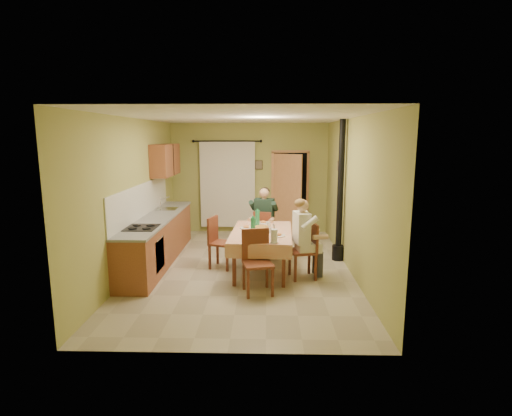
{
  "coord_description": "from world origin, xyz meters",
  "views": [
    {
      "loc": [
        0.44,
        -7.23,
        2.47
      ],
      "look_at": [
        0.25,
        0.1,
        1.15
      ],
      "focal_mm": 28.0,
      "sensor_mm": 36.0,
      "label": 1
    }
  ],
  "objects_px": {
    "chair_right": "(303,262)",
    "man_far": "(264,213)",
    "chair_far": "(264,240)",
    "chair_near": "(258,275)",
    "chair_left": "(221,253)",
    "man_right": "(303,229)",
    "stove_flue": "(340,210)",
    "dining_table": "(262,251)"
  },
  "relations": [
    {
      "from": "chair_far",
      "to": "chair_right",
      "type": "relative_size",
      "value": 0.95
    },
    {
      "from": "chair_far",
      "to": "chair_left",
      "type": "bearing_deg",
      "value": -116.98
    },
    {
      "from": "chair_far",
      "to": "chair_left",
      "type": "xyz_separation_m",
      "value": [
        -0.8,
        -0.94,
        0.0
      ]
    },
    {
      "from": "chair_far",
      "to": "chair_near",
      "type": "xyz_separation_m",
      "value": [
        -0.08,
        -2.17,
        0.0
      ]
    },
    {
      "from": "chair_left",
      "to": "stove_flue",
      "type": "xyz_separation_m",
      "value": [
        2.31,
        0.54,
        0.73
      ]
    },
    {
      "from": "dining_table",
      "to": "man_far",
      "type": "height_order",
      "value": "man_far"
    },
    {
      "from": "chair_right",
      "to": "chair_left",
      "type": "bearing_deg",
      "value": 58.86
    },
    {
      "from": "chair_near",
      "to": "stove_flue",
      "type": "relative_size",
      "value": 0.36
    },
    {
      "from": "man_right",
      "to": "stove_flue",
      "type": "xyz_separation_m",
      "value": [
        0.81,
        1.06,
        0.15
      ]
    },
    {
      "from": "chair_near",
      "to": "man_far",
      "type": "xyz_separation_m",
      "value": [
        0.08,
        2.19,
        0.59
      ]
    },
    {
      "from": "chair_right",
      "to": "man_far",
      "type": "bearing_deg",
      "value": 13.55
    },
    {
      "from": "chair_near",
      "to": "chair_right",
      "type": "xyz_separation_m",
      "value": [
        0.79,
        0.71,
        -0.0
      ]
    },
    {
      "from": "chair_far",
      "to": "chair_right",
      "type": "height_order",
      "value": "chair_right"
    },
    {
      "from": "chair_near",
      "to": "man_right",
      "type": "height_order",
      "value": "man_right"
    },
    {
      "from": "chair_near",
      "to": "chair_right",
      "type": "relative_size",
      "value": 1.02
    },
    {
      "from": "man_far",
      "to": "man_right",
      "type": "height_order",
      "value": "same"
    },
    {
      "from": "chair_right",
      "to": "man_far",
      "type": "relative_size",
      "value": 0.71
    },
    {
      "from": "man_far",
      "to": "stove_flue",
      "type": "height_order",
      "value": "stove_flue"
    },
    {
      "from": "chair_left",
      "to": "stove_flue",
      "type": "relative_size",
      "value": 0.35
    },
    {
      "from": "chair_near",
      "to": "stove_flue",
      "type": "bearing_deg",
      "value": -144.9
    },
    {
      "from": "chair_right",
      "to": "stove_flue",
      "type": "xyz_separation_m",
      "value": [
        0.8,
        1.06,
        0.73
      ]
    },
    {
      "from": "man_right",
      "to": "stove_flue",
      "type": "height_order",
      "value": "stove_flue"
    },
    {
      "from": "chair_far",
      "to": "dining_table",
      "type": "bearing_deg",
      "value": -78.31
    },
    {
      "from": "chair_near",
      "to": "man_right",
      "type": "bearing_deg",
      "value": -150.66
    },
    {
      "from": "man_right",
      "to": "chair_near",
      "type": "bearing_deg",
      "value": 120.25
    },
    {
      "from": "chair_left",
      "to": "man_right",
      "type": "distance_m",
      "value": 1.69
    },
    {
      "from": "stove_flue",
      "to": "chair_right",
      "type": "bearing_deg",
      "value": -127.0
    },
    {
      "from": "chair_right",
      "to": "man_right",
      "type": "relative_size",
      "value": 0.71
    },
    {
      "from": "chair_right",
      "to": "man_right",
      "type": "xyz_separation_m",
      "value": [
        -0.01,
        -0.0,
        0.59
      ]
    },
    {
      "from": "dining_table",
      "to": "chair_near",
      "type": "bearing_deg",
      "value": -90.13
    },
    {
      "from": "chair_near",
      "to": "chair_right",
      "type": "distance_m",
      "value": 1.06
    },
    {
      "from": "chair_near",
      "to": "chair_left",
      "type": "relative_size",
      "value": 1.03
    },
    {
      "from": "man_far",
      "to": "stove_flue",
      "type": "distance_m",
      "value": 1.57
    },
    {
      "from": "dining_table",
      "to": "man_right",
      "type": "height_order",
      "value": "man_right"
    },
    {
      "from": "dining_table",
      "to": "chair_left",
      "type": "distance_m",
      "value": 0.8
    },
    {
      "from": "chair_near",
      "to": "man_far",
      "type": "distance_m",
      "value": 2.27
    },
    {
      "from": "stove_flue",
      "to": "chair_far",
      "type": "bearing_deg",
      "value": 165.09
    },
    {
      "from": "chair_right",
      "to": "chair_far",
      "type": "bearing_deg",
      "value": 13.82
    },
    {
      "from": "dining_table",
      "to": "chair_far",
      "type": "height_order",
      "value": "chair_far"
    },
    {
      "from": "chair_left",
      "to": "chair_far",
      "type": "bearing_deg",
      "value": 157.23
    },
    {
      "from": "dining_table",
      "to": "chair_right",
      "type": "xyz_separation_m",
      "value": [
        0.74,
        -0.33,
        -0.09
      ]
    },
    {
      "from": "chair_right",
      "to": "stove_flue",
      "type": "bearing_deg",
      "value": -49.07
    }
  ]
}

